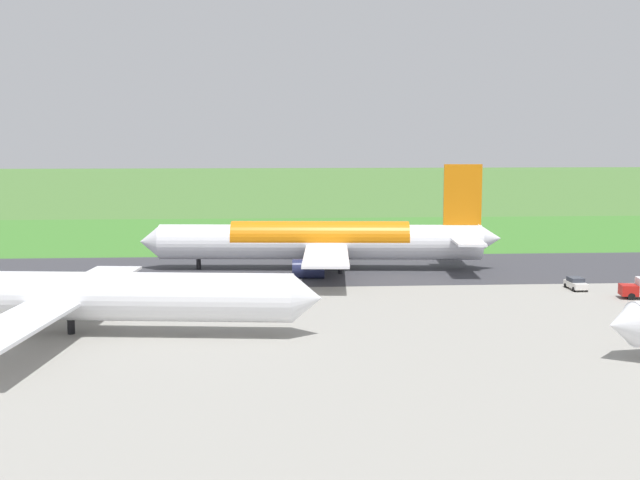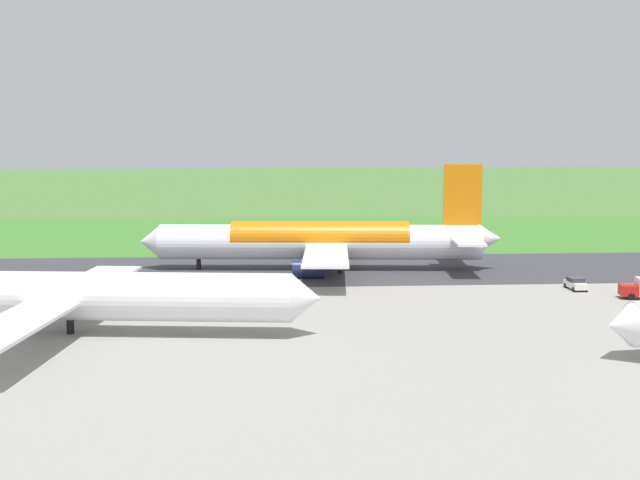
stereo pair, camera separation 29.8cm
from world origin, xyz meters
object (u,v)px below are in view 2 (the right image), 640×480
at_px(airliner_parked_mid, 66,295).
at_px(service_car_followme, 576,283).
at_px(no_stopping_sign, 391,229).
at_px(traffic_cone_orange, 357,237).
at_px(airliner_main, 323,241).

height_order(airliner_parked_mid, service_car_followme, airliner_parked_mid).
height_order(no_stopping_sign, traffic_cone_orange, no_stopping_sign).
height_order(service_car_followme, no_stopping_sign, no_stopping_sign).
bearing_deg(no_stopping_sign, service_car_followme, 104.60).
xyz_separation_m(airliner_main, traffic_cone_orange, (-9.37, -38.00, -4.08)).
xyz_separation_m(airliner_parked_mid, traffic_cone_orange, (-37.99, -77.06, -3.78)).
relative_size(no_stopping_sign, traffic_cone_orange, 4.92).
height_order(airliner_parked_mid, traffic_cone_orange, airliner_parked_mid).
height_order(airliner_main, traffic_cone_orange, airliner_main).
bearing_deg(traffic_cone_orange, service_car_followme, 111.59).
distance_m(service_car_followme, traffic_cone_orange, 60.90).
bearing_deg(service_car_followme, no_stopping_sign, -75.40).
bearing_deg(service_car_followme, airliner_main, -30.37).
bearing_deg(airliner_parked_mid, airliner_main, -126.23).
distance_m(airliner_main, no_stopping_sign, 43.43).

